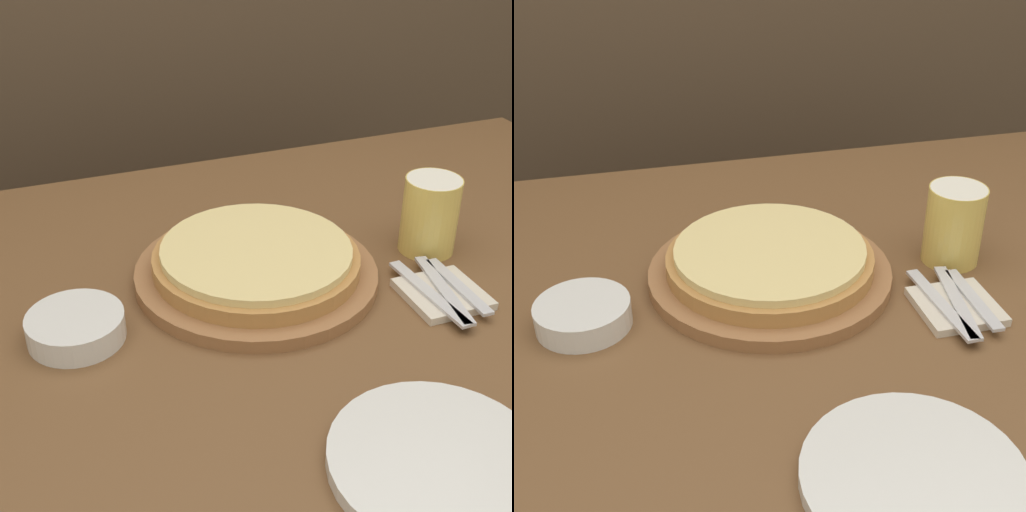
{
  "view_description": "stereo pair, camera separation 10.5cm",
  "coord_description": "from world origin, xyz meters",
  "views": [
    {
      "loc": [
        -0.37,
        -0.8,
        1.36
      ],
      "look_at": [
        -0.05,
        0.05,
        0.82
      ],
      "focal_mm": 50.0,
      "sensor_mm": 36.0,
      "label": 1
    },
    {
      "loc": [
        -0.27,
        -0.83,
        1.36
      ],
      "look_at": [
        -0.05,
        0.05,
        0.82
      ],
      "focal_mm": 50.0,
      "sensor_mm": 36.0,
      "label": 2
    }
  ],
  "objects": [
    {
      "name": "dining_table",
      "position": [
        0.0,
        0.0,
        0.39
      ],
      "size": [
        1.48,
        1.02,
        0.78
      ],
      "color": "brown",
      "rests_on": "ground_plane"
    },
    {
      "name": "spoon",
      "position": [
        0.21,
        -0.09,
        0.79
      ],
      "size": [
        0.02,
        0.15,
        0.0
      ],
      "color": "silver",
      "rests_on": "napkin_stack"
    },
    {
      "name": "dinner_knife",
      "position": [
        0.18,
        -0.09,
        0.79
      ],
      "size": [
        0.05,
        0.18,
        0.0
      ],
      "color": "silver",
      "rests_on": "napkin_stack"
    },
    {
      "name": "fork",
      "position": [
        0.16,
        -0.09,
        0.79
      ],
      "size": [
        0.03,
        0.18,
        0.0
      ],
      "color": "silver",
      "rests_on": "napkin_stack"
    },
    {
      "name": "beer_glass",
      "position": [
        0.23,
        0.04,
        0.85
      ],
      "size": [
        0.09,
        0.09,
        0.12
      ],
      "color": "#E5C65B",
      "rests_on": "dining_table"
    },
    {
      "name": "pizza_on_board",
      "position": [
        -0.05,
        0.05,
        0.8
      ],
      "size": [
        0.36,
        0.36,
        0.06
      ],
      "color": "#99663D",
      "rests_on": "dining_table"
    },
    {
      "name": "side_bowl",
      "position": [
        -0.33,
        0.0,
        0.8
      ],
      "size": [
        0.13,
        0.13,
        0.04
      ],
      "color": "silver",
      "rests_on": "dining_table"
    },
    {
      "name": "napkin_stack",
      "position": [
        0.18,
        -0.09,
        0.78
      ],
      "size": [
        0.11,
        0.11,
        0.01
      ],
      "color": "beige",
      "rests_on": "dining_table"
    },
    {
      "name": "dinner_plate",
      "position": [
        -0.01,
        -0.37,
        0.79
      ],
      "size": [
        0.24,
        0.24,
        0.02
      ],
      "color": "silver",
      "rests_on": "dining_table"
    }
  ]
}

